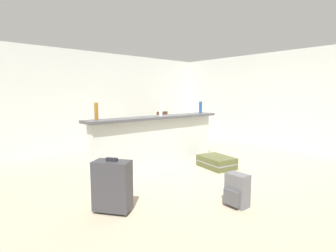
{
  "coord_description": "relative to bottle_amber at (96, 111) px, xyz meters",
  "views": [
    {
      "loc": [
        -3.71,
        -3.47,
        1.42
      ],
      "look_at": [
        -0.09,
        0.6,
        0.77
      ],
      "focal_mm": 28.6,
      "sensor_mm": 36.0,
      "label": 1
    }
  ],
  "objects": [
    {
      "name": "bottle_white",
      "position": [
        1.26,
        -0.15,
        0.01
      ],
      "size": [
        0.07,
        0.07,
        0.29
      ],
      "primitive_type": "cylinder",
      "color": "silver",
      "rests_on": "bar_countertop"
    },
    {
      "name": "wall_back",
      "position": [
        1.69,
        2.47,
        0.11
      ],
      "size": [
        6.6,
        0.1,
        2.5
      ],
      "primitive_type": "cube",
      "color": "silver",
      "rests_on": "ground_plane"
    },
    {
      "name": "dining_table",
      "position": [
        2.79,
        1.25,
        -0.5
      ],
      "size": [
        1.1,
        0.8,
        0.74
      ],
      "color": "brown",
      "rests_on": "ground_plane"
    },
    {
      "name": "dining_chair_far_side",
      "position": [
        2.86,
        1.81,
        -0.63
      ],
      "size": [
        0.43,
        0.43,
        0.93
      ],
      "color": "#4C331E",
      "rests_on": "ground_plane"
    },
    {
      "name": "dining_chair_near_partition",
      "position": [
        2.75,
        0.65,
        -0.63
      ],
      "size": [
        0.46,
        0.46,
        0.93
      ],
      "color": "#4C331E",
      "rests_on": "ground_plane"
    },
    {
      "name": "bottle_amber",
      "position": [
        0.0,
        0.0,
        0.0
      ],
      "size": [
        0.06,
        0.06,
        0.28
      ],
      "primitive_type": "cylinder",
      "color": "#9E661E",
      "rests_on": "bar_countertop"
    },
    {
      "name": "partition_half_wall",
      "position": [
        1.23,
        -0.09,
        -0.67
      ],
      "size": [
        2.8,
        0.2,
        0.95
      ],
      "primitive_type": "cube",
      "color": "silver",
      "rests_on": "ground_plane"
    },
    {
      "name": "backpack_grey",
      "position": [
        0.8,
        -2.18,
        -0.94
      ],
      "size": [
        0.26,
        0.29,
        0.42
      ],
      "color": "slate",
      "rests_on": "ground_plane"
    },
    {
      "name": "wall_right",
      "position": [
        4.74,
        -0.28,
        0.11
      ],
      "size": [
        0.1,
        6.0,
        2.5
      ],
      "primitive_type": "cube",
      "color": "silver",
      "rests_on": "ground_plane"
    },
    {
      "name": "bar_countertop",
      "position": [
        1.23,
        -0.09,
        -0.16
      ],
      "size": [
        2.96,
        0.4,
        0.05
      ],
      "primitive_type": "cube",
      "color": "#4C4C51",
      "rests_on": "partition_half_wall"
    },
    {
      "name": "suitcase_flat_olive",
      "position": [
        2.05,
        -0.88,
        -1.03
      ],
      "size": [
        0.61,
        0.87,
        0.22
      ],
      "color": "#51562D",
      "rests_on": "ground_plane"
    },
    {
      "name": "suitcase_upright_charcoal",
      "position": [
        -0.46,
        -1.29,
        -0.81
      ],
      "size": [
        0.45,
        0.5,
        0.67
      ],
      "color": "#38383D",
      "rests_on": "ground_plane"
    },
    {
      "name": "ground_plane",
      "position": [
        1.69,
        -0.58,
        -1.17
      ],
      "size": [
        13.0,
        13.0,
        0.05
      ],
      "primitive_type": "cube",
      "color": "#BCAD8E"
    },
    {
      "name": "bottle_blue",
      "position": [
        2.51,
        -0.04,
        -0.01
      ],
      "size": [
        0.07,
        0.07,
        0.26
      ],
      "primitive_type": "cylinder",
      "color": "#284C89",
      "rests_on": "bar_countertop"
    }
  ]
}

